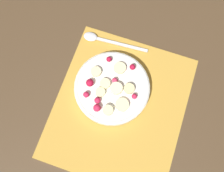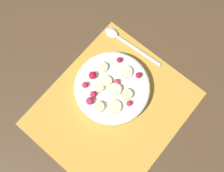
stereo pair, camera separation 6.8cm
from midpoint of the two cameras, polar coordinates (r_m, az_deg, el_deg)
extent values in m
plane|color=#4C3823|center=(0.71, 2.89, -5.63)|extent=(3.00, 3.00, 0.00)
cube|color=gold|center=(0.71, 2.90, -5.59)|extent=(0.42, 0.36, 0.01)
cylinder|color=silver|center=(0.70, 2.73, -1.01)|extent=(0.21, 0.21, 0.03)
torus|color=silver|center=(0.69, 2.77, -0.79)|extent=(0.21, 0.21, 0.01)
cylinder|color=white|center=(0.69, 2.78, -0.69)|extent=(0.19, 0.19, 0.00)
cylinder|color=beige|center=(0.67, 3.54, -5.24)|extent=(0.04, 0.04, 0.01)
cylinder|color=#F4EAB7|center=(0.68, 3.53, -1.40)|extent=(0.05, 0.05, 0.01)
cylinder|color=beige|center=(0.68, 1.53, 0.56)|extent=(0.04, 0.04, 0.01)
cylinder|color=beige|center=(0.70, 0.57, 3.83)|extent=(0.03, 0.03, 0.01)
cylinder|color=beige|center=(0.67, -0.08, -5.39)|extent=(0.03, 0.03, 0.01)
cylinder|color=beige|center=(0.68, -0.19, -0.93)|extent=(0.03, 0.03, 0.01)
cylinder|color=beige|center=(0.70, 6.02, 2.72)|extent=(0.04, 0.04, 0.01)
cylinder|color=beige|center=(0.68, 6.29, -2.47)|extent=(0.04, 0.04, 0.01)
sphere|color=#B21433|center=(0.68, -1.69, 1.96)|extent=(0.02, 0.02, 0.02)
sphere|color=#D12347|center=(0.67, 6.80, -4.52)|extent=(0.01, 0.01, 0.01)
sphere|color=#DB3356|center=(0.68, 3.87, 0.46)|extent=(0.02, 0.02, 0.02)
sphere|color=#B21433|center=(0.70, 8.67, 2.08)|extent=(0.02, 0.02, 0.02)
sphere|color=#D12347|center=(0.67, -1.49, -2.41)|extent=(0.02, 0.02, 0.02)
sphere|color=#D12347|center=(0.67, -2.22, -3.98)|extent=(0.02, 0.02, 0.02)
sphere|color=#D12347|center=(0.68, -3.41, -0.27)|extent=(0.02, 0.02, 0.02)
sphere|color=#B21433|center=(0.70, 4.41, 5.50)|extent=(0.02, 0.02, 0.02)
cube|color=silver|center=(0.76, 8.52, 7.53)|extent=(0.02, 0.16, 0.00)
ellipsoid|color=silver|center=(0.78, 2.42, 11.64)|extent=(0.03, 0.04, 0.01)
camera|label=1|loc=(0.03, -87.09, 10.19)|focal=40.00mm
camera|label=2|loc=(0.03, 92.91, -10.19)|focal=40.00mm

